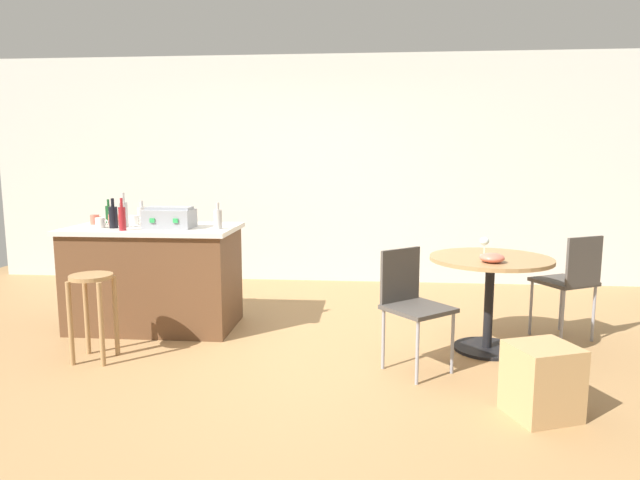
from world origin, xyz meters
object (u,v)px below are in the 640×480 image
Objects in this scene: wooden_stool at (92,299)px; bottle_4 at (113,217)px; dining_table at (490,280)px; bottle_1 at (142,214)px; cup_2 at (134,220)px; bottle_0 at (124,214)px; kitchen_island at (155,277)px; bottle_5 at (122,218)px; cup_0 at (114,220)px; cup_3 at (95,219)px; cup_1 at (101,223)px; bottle_3 at (109,214)px; folding_chair_far at (571,278)px; folding_chair_near at (411,300)px; serving_bowl at (492,258)px; toolbox at (170,218)px; wine_glass at (485,242)px; cardboard_box at (542,381)px; bottle_2 at (218,219)px.

wooden_stool is 2.55× the size of bottle_4.
bottle_1 reaches higher than dining_table.
bottle_4 is 0.28m from cup_2.
bottle_4 is (-0.07, -0.06, -0.02)m from bottle_0.
bottle_4 reaches higher than kitchen_island.
bottle_1 is (-0.06, 1.10, 0.52)m from wooden_stool.
cup_0 is at bearing 125.34° from bottle_5.
cup_3 is (-0.44, 0.40, -0.06)m from bottle_5.
bottle_0 reaches higher than cup_3.
cup_1 is at bearing -54.67° from cup_3.
bottle_4 is 0.13m from cup_1.
cup_3 is (-0.07, -0.13, -0.04)m from bottle_3.
cup_3 is (-0.36, -0.01, 0.00)m from cup_2.
folding_chair_far is 7.23× the size of cup_0.
folding_chair_far is 4.14m from cup_3.
bottle_1 reaches higher than folding_chair_near.
kitchen_island is 2.86m from serving_bowl.
serving_bowl is (3.19, -0.47, -0.17)m from cup_1.
serving_bowl is (3.29, -0.84, -0.21)m from bottle_3.
cup_3 is at bearing 125.33° from cup_1.
bottle_4 is at bearing -174.81° from toolbox.
cup_2 is at bearing 29.60° from cup_0.
cup_0 is (-0.56, 0.13, -0.04)m from toolbox.
kitchen_island is 5.42× the size of bottle_5.
cup_3 is at bearing 139.40° from bottle_4.
wine_glass is at bearing -7.84° from cup_2.
toolbox is at bearing -28.10° from cup_2.
kitchen_island reaches higher than wooden_stool.
bottle_5 is 2.95m from serving_bowl.
dining_table is 0.77m from folding_chair_near.
serving_bowl is at bearing -8.56° from bottle_4.
cup_2 is (0.15, 0.09, -0.01)m from cup_0.
kitchen_island is 12.57× the size of cup_1.
cardboard_box is at bearing -27.00° from bottle_3.
cup_1 is at bearing 176.33° from bottle_4.
kitchen_island is at bearing -11.82° from cup_3.
bottle_3 is 1.74× the size of cup_2.
toolbox reaches higher than folding_chair_far.
cup_0 is 3.18m from wine_glass.
bottle_5 is at bearing 90.07° from wooden_stool.
wooden_stool is 4.53× the size of wine_glass.
bottle_3 is 0.51× the size of cardboard_box.
bottle_2 reaches higher than cup_1.
bottle_0 reaches higher than wine_glass.
bottle_4 is at bearing -40.60° from cup_3.
bottle_4 is (-3.82, -0.06, 0.47)m from folding_chair_far.
cup_2 is at bearing 163.46° from bottle_2.
bottle_1 reaches higher than cup_0.
bottle_2 is at bearing -10.59° from kitchen_island.
toolbox reaches higher than kitchen_island.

